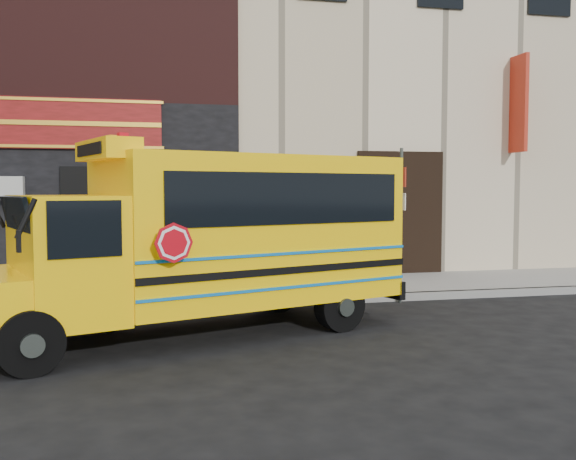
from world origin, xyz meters
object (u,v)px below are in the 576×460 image
(sign_pole, at_px, (401,218))
(bicycle, at_px, (72,303))
(cyclist, at_px, (77,278))
(school_bus, at_px, (211,236))

(sign_pole, bearing_deg, bicycle, -165.58)
(bicycle, xyz_separation_m, cyclist, (0.07, 0.05, 0.37))
(sign_pole, distance_m, bicycle, 6.29)
(sign_pole, relative_size, cyclist, 1.75)
(school_bus, xyz_separation_m, sign_pole, (3.90, 1.84, 0.17))
(school_bus, distance_m, cyclist, 2.15)
(school_bus, bearing_deg, sign_pole, 25.24)
(school_bus, xyz_separation_m, bicycle, (-2.09, 0.30, -1.01))
(bicycle, distance_m, cyclist, 0.38)
(sign_pole, xyz_separation_m, bicycle, (-5.99, -1.54, -1.17))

